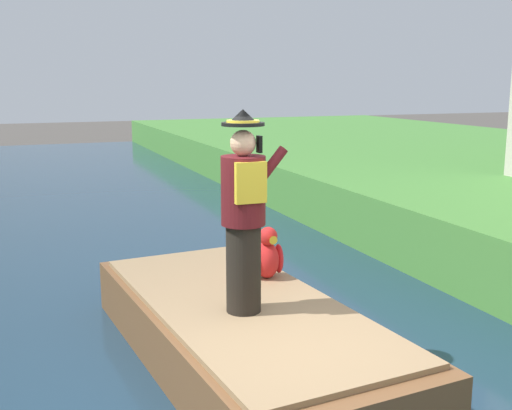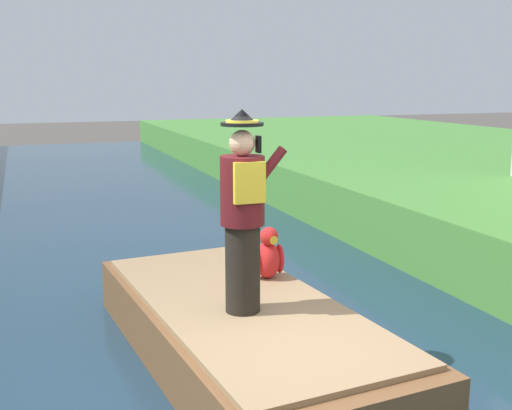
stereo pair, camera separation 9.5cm
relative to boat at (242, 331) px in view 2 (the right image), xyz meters
The scene contains 3 objects.
boat is the anchor object (origin of this frame).
person_pirate 1.26m from the boat, 105.26° to the right, with size 0.61×0.42×1.85m.
parrot_plush 0.95m from the boat, 49.72° to the left, with size 0.36×0.34×0.57m.
Camera 2 is at (-1.90, -4.40, 2.81)m, focal length 44.37 mm.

